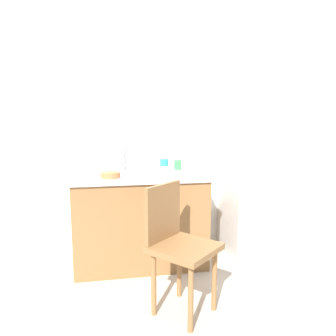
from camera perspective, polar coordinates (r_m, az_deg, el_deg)
The scene contains 11 objects.
ground_plane at distance 2.65m, azimuth 0.07°, elevation -21.71°, with size 8.00×8.00×0.00m, color #BCB2A3.
back_wall at distance 3.27m, azimuth -3.09°, elevation 8.28°, with size 4.80×0.10×2.62m, color silver.
cabinet_base at distance 3.05m, azimuth -4.85°, elevation -9.16°, with size 1.16×0.60×0.81m, color olive.
countertop at distance 2.95m, azimuth -4.96°, elevation -1.33°, with size 1.20×0.64×0.04m, color #B7B7BC.
faucet at distance 3.17m, azimuth -7.88°, elevation 1.94°, with size 0.02×0.02×0.25m, color #B7B7BC.
refrigerator at distance 3.28m, azimuth 15.05°, elevation -2.68°, with size 0.56×0.58×1.41m, color white.
chair at distance 2.30m, azimuth 1.65°, elevation -12.79°, with size 0.57×0.57×0.89m.
dish_tray at distance 2.91m, azimuth -1.82°, elevation -0.54°, with size 0.28×0.20×0.05m, color white.
terracotta_bowl at distance 2.76m, azimuth -10.04°, elevation -1.20°, with size 0.17×0.17×0.05m, color #C67042.
cup_green at distance 3.14m, azimuth 1.72°, elevation 0.57°, with size 0.07×0.07×0.09m, color green.
cup_teal at distance 3.13m, azimuth -0.67°, elevation 0.64°, with size 0.08×0.08×0.10m, color teal.
Camera 1 is at (-0.41, -2.24, 1.35)m, focal length 34.88 mm.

